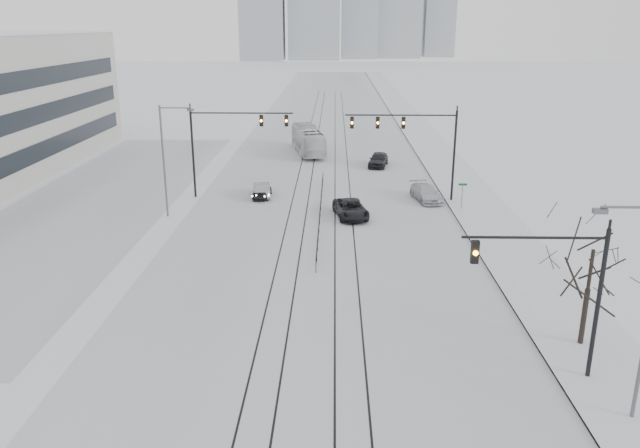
{
  "coord_description": "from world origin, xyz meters",
  "views": [
    {
      "loc": [
        1.11,
        -18.49,
        15.0
      ],
      "look_at": [
        0.25,
        18.21,
        3.2
      ],
      "focal_mm": 35.0,
      "sensor_mm": 36.0,
      "label": 1
    }
  ],
  "objects_px": {
    "sedan_nb_far": "(378,160)",
    "sedan_nb_front": "(351,209)",
    "sedan_sb_inner": "(262,191)",
    "sedan_sb_outer": "(262,189)",
    "traffic_mast_near": "(563,284)",
    "bare_tree": "(592,260)",
    "box_truck": "(308,140)",
    "sedan_nb_right": "(426,193)"
  },
  "relations": [
    {
      "from": "sedan_sb_outer",
      "to": "sedan_nb_front",
      "type": "distance_m",
      "value": 10.11
    },
    {
      "from": "bare_tree",
      "to": "sedan_nb_right",
      "type": "height_order",
      "value": "bare_tree"
    },
    {
      "from": "traffic_mast_near",
      "to": "box_truck",
      "type": "distance_m",
      "value": 52.15
    },
    {
      "from": "sedan_nb_front",
      "to": "sedan_nb_right",
      "type": "relative_size",
      "value": 1.05
    },
    {
      "from": "sedan_sb_outer",
      "to": "traffic_mast_near",
      "type": "bearing_deg",
      "value": 109.45
    },
    {
      "from": "sedan_sb_inner",
      "to": "sedan_nb_far",
      "type": "bearing_deg",
      "value": -128.73
    },
    {
      "from": "sedan_nb_right",
      "to": "box_truck",
      "type": "xyz_separation_m",
      "value": [
        -11.38,
        21.26,
        0.87
      ]
    },
    {
      "from": "sedan_sb_inner",
      "to": "box_truck",
      "type": "distance_m",
      "value": 20.89
    },
    {
      "from": "sedan_nb_front",
      "to": "sedan_sb_inner",
      "type": "bearing_deg",
      "value": 133.12
    },
    {
      "from": "sedan_sb_outer",
      "to": "sedan_nb_right",
      "type": "distance_m",
      "value": 14.83
    },
    {
      "from": "sedan_sb_inner",
      "to": "sedan_nb_right",
      "type": "bearing_deg",
      "value": 179.36
    },
    {
      "from": "bare_tree",
      "to": "traffic_mast_near",
      "type": "bearing_deg",
      "value": -128.76
    },
    {
      "from": "traffic_mast_near",
      "to": "sedan_nb_far",
      "type": "height_order",
      "value": "traffic_mast_near"
    },
    {
      "from": "bare_tree",
      "to": "sedan_sb_outer",
      "type": "height_order",
      "value": "bare_tree"
    },
    {
      "from": "bare_tree",
      "to": "sedan_nb_far",
      "type": "xyz_separation_m",
      "value": [
        -7.25,
        40.08,
        -3.71
      ]
    },
    {
      "from": "bare_tree",
      "to": "sedan_nb_far",
      "type": "height_order",
      "value": "bare_tree"
    },
    {
      "from": "sedan_sb_inner",
      "to": "sedan_nb_front",
      "type": "xyz_separation_m",
      "value": [
        7.89,
        -5.8,
        0.08
      ]
    },
    {
      "from": "traffic_mast_near",
      "to": "box_truck",
      "type": "height_order",
      "value": "traffic_mast_near"
    },
    {
      "from": "sedan_sb_outer",
      "to": "bare_tree",
      "type": "bearing_deg",
      "value": 115.61
    },
    {
      "from": "sedan_nb_right",
      "to": "sedan_nb_far",
      "type": "distance_m",
      "value": 14.3
    },
    {
      "from": "sedan_sb_outer",
      "to": "sedan_nb_far",
      "type": "xyz_separation_m",
      "value": [
        11.44,
        12.82,
        0.1
      ]
    },
    {
      "from": "bare_tree",
      "to": "sedan_sb_outer",
      "type": "distance_m",
      "value": 33.27
    },
    {
      "from": "sedan_sb_inner",
      "to": "sedan_sb_outer",
      "type": "height_order",
      "value": "sedan_sb_outer"
    },
    {
      "from": "sedan_nb_front",
      "to": "sedan_nb_right",
      "type": "bearing_deg",
      "value": 26.44
    },
    {
      "from": "traffic_mast_near",
      "to": "sedan_nb_front",
      "type": "bearing_deg",
      "value": 109.08
    },
    {
      "from": "traffic_mast_near",
      "to": "sedan_nb_front",
      "type": "height_order",
      "value": "traffic_mast_near"
    },
    {
      "from": "bare_tree",
      "to": "sedan_sb_inner",
      "type": "bearing_deg",
      "value": 124.75
    },
    {
      "from": "box_truck",
      "to": "bare_tree",
      "type": "bearing_deg",
      "value": 97.0
    },
    {
      "from": "traffic_mast_near",
      "to": "bare_tree",
      "type": "distance_m",
      "value": 3.85
    },
    {
      "from": "sedan_nb_front",
      "to": "sedan_nb_far",
      "type": "bearing_deg",
      "value": 69.08
    },
    {
      "from": "sedan_nb_front",
      "to": "sedan_nb_far",
      "type": "distance_m",
      "value": 19.36
    },
    {
      "from": "box_truck",
      "to": "sedan_sb_inner",
      "type": "bearing_deg",
      "value": 69.96
    },
    {
      "from": "traffic_mast_near",
      "to": "sedan_nb_right",
      "type": "xyz_separation_m",
      "value": [
        -1.49,
        29.18,
        -3.87
      ]
    },
    {
      "from": "sedan_sb_inner",
      "to": "sedan_nb_right",
      "type": "xyz_separation_m",
      "value": [
        14.71,
        -0.65,
        0.07
      ]
    },
    {
      "from": "bare_tree",
      "to": "sedan_nb_front",
      "type": "bearing_deg",
      "value": 117.02
    },
    {
      "from": "bare_tree",
      "to": "box_truck",
      "type": "bearing_deg",
      "value": 107.86
    },
    {
      "from": "box_truck",
      "to": "sedan_sb_outer",
      "type": "bearing_deg",
      "value": 69.56
    },
    {
      "from": "sedan_nb_far",
      "to": "sedan_sb_inner",
      "type": "bearing_deg",
      "value": -118.97
    },
    {
      "from": "box_truck",
      "to": "sedan_nb_front",
      "type": "bearing_deg",
      "value": 88.94
    },
    {
      "from": "sedan_nb_far",
      "to": "sedan_nb_front",
      "type": "bearing_deg",
      "value": -88.69
    },
    {
      "from": "bare_tree",
      "to": "sedan_sb_inner",
      "type": "height_order",
      "value": "bare_tree"
    },
    {
      "from": "sedan_nb_right",
      "to": "box_truck",
      "type": "distance_m",
      "value": 24.13
    }
  ]
}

